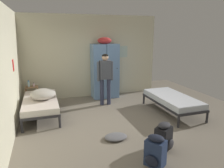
{
  "coord_description": "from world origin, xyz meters",
  "views": [
    {
      "loc": [
        -1.63,
        -4.71,
        2.21
      ],
      "look_at": [
        0.0,
        0.25,
        0.95
      ],
      "focal_mm": 34.02,
      "sensor_mm": 36.0,
      "label": 1
    }
  ],
  "objects": [
    {
      "name": "bedding_heap",
      "position": [
        -1.69,
        1.03,
        0.62
      ],
      "size": [
        0.66,
        0.69,
        0.27
      ],
      "color": "#B7B2A8",
      "rests_on": "bed_left_rear"
    },
    {
      "name": "clothes_pile_grey",
      "position": [
        -0.26,
        -0.8,
        0.04
      ],
      "size": [
        0.49,
        0.38,
        0.09
      ],
      "color": "slate",
      "rests_on": "ground_plane"
    },
    {
      "name": "backpack_black",
      "position": [
        0.49,
        -1.48,
        0.26
      ],
      "size": [
        0.4,
        0.41,
        0.55
      ],
      "color": "black",
      "rests_on": "ground_plane"
    },
    {
      "name": "locker_bank",
      "position": [
        0.39,
        2.22,
        0.97
      ],
      "size": [
        0.9,
        0.55,
        2.07
      ],
      "color": "#6B93C6",
      "rests_on": "ground_plane"
    },
    {
      "name": "person_traveler",
      "position": [
        0.17,
        1.42,
        0.97
      ],
      "size": [
        0.51,
        0.2,
        1.6
      ],
      "color": "#2D334C",
      "rests_on": "ground_plane"
    },
    {
      "name": "bed_left_rear",
      "position": [
        -1.77,
        1.05,
        0.38
      ],
      "size": [
        0.9,
        1.9,
        0.49
      ],
      "color": "#28282D",
      "rests_on": "ground_plane"
    },
    {
      "name": "shelf_unit",
      "position": [
        -2.02,
        2.2,
        0.35
      ],
      "size": [
        0.38,
        0.3,
        0.57
      ],
      "color": "#99704C",
      "rests_on": "ground_plane"
    },
    {
      "name": "room_backdrop",
      "position": [
        -1.2,
        1.24,
        1.41
      ],
      "size": [
        4.76,
        5.07,
        2.81
      ],
      "color": "beige",
      "rests_on": "ground_plane"
    },
    {
      "name": "bed_right",
      "position": [
        1.77,
        0.18,
        0.38
      ],
      "size": [
        0.9,
        1.9,
        0.49
      ],
      "color": "#28282D",
      "rests_on": "ground_plane"
    },
    {
      "name": "backpack_navy",
      "position": [
        0.07,
        -1.89,
        0.26
      ],
      "size": [
        0.41,
        0.41,
        0.55
      ],
      "color": "navy",
      "rests_on": "ground_plane"
    },
    {
      "name": "water_bottle",
      "position": [
        -2.1,
        2.22,
        0.66
      ],
      "size": [
        0.07,
        0.07,
        0.2
      ],
      "color": "#B2DBEA",
      "rests_on": "shelf_unit"
    },
    {
      "name": "lotion_bottle",
      "position": [
        -1.95,
        2.16,
        0.63
      ],
      "size": [
        0.05,
        0.05,
        0.13
      ],
      "color": "beige",
      "rests_on": "shelf_unit"
    },
    {
      "name": "ground_plane",
      "position": [
        0.0,
        0.0,
        0.0
      ],
      "size": [
        8.01,
        8.01,
        0.0
      ],
      "primitive_type": "plane",
      "color": "gray"
    }
  ]
}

